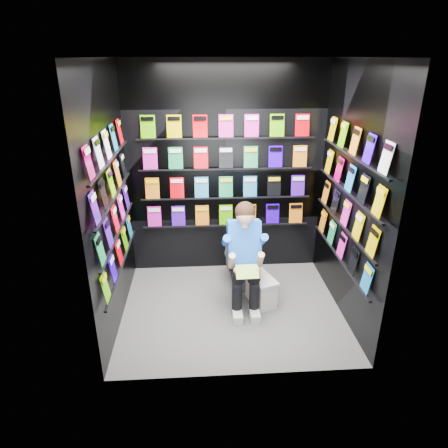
{
  "coord_description": "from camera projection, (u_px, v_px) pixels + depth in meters",
  "views": [
    {
      "loc": [
        -0.33,
        -3.73,
        2.61
      ],
      "look_at": [
        -0.08,
        0.15,
        0.97
      ],
      "focal_mm": 32.0,
      "sensor_mm": 36.0,
      "label": 1
    }
  ],
  "objects": [
    {
      "name": "ceiling",
      "position": [
        234.0,
        57.0,
        3.45
      ],
      "size": [
        2.4,
        2.4,
        0.0
      ],
      "primitive_type": "plane",
      "color": "white",
      "rests_on": "floor"
    },
    {
      "name": "wall_front",
      "position": [
        244.0,
        242.0,
        3.04
      ],
      "size": [
        2.4,
        0.04,
        2.6
      ],
      "primitive_type": "cube",
      "color": "black",
      "rests_on": "floor"
    },
    {
      "name": "comics_right",
      "position": [
        348.0,
        196.0,
        4.02
      ],
      "size": [
        0.06,
        1.7,
        1.37
      ],
      "primitive_type": null,
      "color": "red",
      "rests_on": "wall_right"
    },
    {
      "name": "floor",
      "position": [
        232.0,
        309.0,
        4.46
      ],
      "size": [
        2.4,
        2.4,
        0.0
      ],
      "primitive_type": "plane",
      "color": "#575755",
      "rests_on": "ground"
    },
    {
      "name": "held_comic",
      "position": [
        247.0,
        272.0,
        4.07
      ],
      "size": [
        0.24,
        0.14,
        0.1
      ],
      "primitive_type": "cube",
      "rotation": [
        -0.96,
        0.0,
        0.03
      ],
      "color": "green",
      "rests_on": "reader"
    },
    {
      "name": "wall_left",
      "position": [
        110.0,
        202.0,
        3.88
      ],
      "size": [
        0.04,
        2.0,
        2.6
      ],
      "primitive_type": "cube",
      "color": "black",
      "rests_on": "floor"
    },
    {
      "name": "toilet",
      "position": [
        240.0,
        257.0,
        4.82
      ],
      "size": [
        0.44,
        0.76,
        0.73
      ],
      "primitive_type": "imported",
      "rotation": [
        0.0,
        0.0,
        3.17
      ],
      "color": "silver",
      "rests_on": "floor"
    },
    {
      "name": "longbox_lid",
      "position": [
        261.0,
        278.0,
        4.47
      ],
      "size": [
        0.36,
        0.47,
        0.03
      ],
      "primitive_type": "cube",
      "rotation": [
        0.0,
        0.0,
        0.35
      ],
      "color": "silver",
      "rests_on": "longbox"
    },
    {
      "name": "reader",
      "position": [
        244.0,
        242.0,
        4.32
      ],
      "size": [
        0.5,
        0.72,
        1.3
      ],
      "primitive_type": null,
      "rotation": [
        0.0,
        0.0,
        0.03
      ],
      "color": "blue",
      "rests_on": "toilet"
    },
    {
      "name": "comics_back",
      "position": [
        226.0,
        172.0,
        4.85
      ],
      "size": [
        2.1,
        0.06,
        1.37
      ],
      "primitive_type": null,
      "color": "red",
      "rests_on": "wall_back"
    },
    {
      "name": "wall_back",
      "position": [
        226.0,
        172.0,
        4.88
      ],
      "size": [
        2.4,
        0.04,
        2.6
      ],
      "primitive_type": "cube",
      "color": "black",
      "rests_on": "floor"
    },
    {
      "name": "comics_left",
      "position": [
        113.0,
        201.0,
        3.88
      ],
      "size": [
        0.06,
        1.7,
        1.37
      ],
      "primitive_type": null,
      "color": "red",
      "rests_on": "wall_left"
    },
    {
      "name": "longbox",
      "position": [
        261.0,
        291.0,
        4.53
      ],
      "size": [
        0.34,
        0.44,
        0.29
      ],
      "primitive_type": "cube",
      "rotation": [
        0.0,
        0.0,
        0.35
      ],
      "color": "silver",
      "rests_on": "floor"
    },
    {
      "name": "wall_right",
      "position": [
        351.0,
        196.0,
        4.03
      ],
      "size": [
        0.04,
        2.0,
        2.6
      ],
      "primitive_type": "cube",
      "color": "black",
      "rests_on": "floor"
    }
  ]
}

